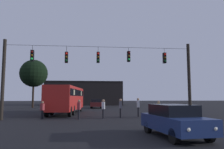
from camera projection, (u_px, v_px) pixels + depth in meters
name	position (u px, v px, depth m)	size (l,w,h in m)	color
ground_plane	(96.00, 111.00, 29.26)	(168.00, 168.00, 0.00)	black
overhead_signal_span	(100.00, 72.00, 19.28)	(16.44, 0.44, 6.75)	black
city_bus	(67.00, 97.00, 25.39)	(3.44, 11.17, 3.00)	#B21E19
car_near_right	(174.00, 120.00, 10.51)	(2.28, 4.48, 1.52)	navy
car_far_left	(96.00, 103.00, 37.93)	(2.11, 4.44, 1.52)	#511919
pedestrian_crossing_left	(138.00, 106.00, 21.39)	(0.28, 0.39, 1.79)	black
pedestrian_crossing_center	(103.00, 108.00, 19.53)	(0.31, 0.40, 1.68)	black
pedestrian_crossing_right	(159.00, 108.00, 20.73)	(0.25, 0.37, 1.56)	black
pedestrian_near_bus	(79.00, 108.00, 18.88)	(0.33, 0.41, 1.66)	black
pedestrian_trailing	(120.00, 107.00, 20.28)	(0.26, 0.37, 1.73)	black
pedestrian_far_side	(42.00, 109.00, 18.91)	(0.33, 0.41, 1.52)	black
corner_building	(84.00, 93.00, 54.36)	(17.61, 10.16, 5.51)	black
tree_left_silhouette	(34.00, 73.00, 39.95)	(4.93, 4.93, 8.61)	black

